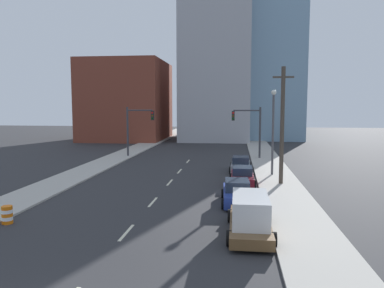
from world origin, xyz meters
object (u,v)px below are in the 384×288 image
street_lamp (273,126)px  sedan_gray (241,165)px  box_truck_brown (250,216)px  utility_pole_right_mid (282,125)px  sedan_blue (237,193)px  sedan_maroon (242,176)px  traffic_signal_right (252,126)px  traffic_signal_left (135,125)px  traffic_barrel (7,215)px

street_lamp → sedan_gray: bearing=147.5°
street_lamp → box_truck_brown: size_ratio=1.37×
utility_pole_right_mid → box_truck_brown: 12.63m
utility_pole_right_mid → sedan_blue: size_ratio=2.04×
street_lamp → sedan_gray: street_lamp is taller
utility_pole_right_mid → sedan_maroon: utility_pole_right_mid is taller
box_truck_brown → sedan_gray: size_ratio=1.25×
street_lamp → sedan_blue: street_lamp is taller
traffic_signal_right → street_lamp: street_lamp is taller
utility_pole_right_mid → sedan_blue: 7.98m
traffic_signal_right → box_truck_brown: 26.31m
sedan_maroon → traffic_signal_right: bearing=84.8°
traffic_signal_right → street_lamp: bearing=-82.5°
box_truck_brown → sedan_blue: (-0.61, 5.75, -0.25)m
box_truck_brown → utility_pole_right_mid: bearing=76.3°
street_lamp → sedan_blue: size_ratio=1.68×
utility_pole_right_mid → sedan_gray: (-3.06, 5.57, -4.05)m
sedan_gray → traffic_signal_left: bearing=146.7°
traffic_barrel → box_truck_brown: bearing=-1.0°
traffic_signal_right → box_truck_brown: size_ratio=1.10×
traffic_barrel → street_lamp: street_lamp is taller
traffic_signal_left → traffic_signal_right: (13.93, 0.00, 0.00)m
traffic_signal_left → traffic_barrel: size_ratio=6.36×
utility_pole_right_mid → traffic_barrel: bearing=-143.4°
traffic_signal_left → traffic_barrel: traffic_signal_left is taller
street_lamp → sedan_gray: (-2.74, 1.75, -3.77)m
traffic_barrel → sedan_maroon: 16.86m
traffic_signal_left → traffic_signal_right: same height
traffic_signal_right → sedan_maroon: (-1.30, -14.57, -3.20)m
traffic_signal_right → sedan_maroon: 14.98m
utility_pole_right_mid → street_lamp: 3.85m
traffic_signal_right → sedan_gray: bearing=-98.7°
utility_pole_right_mid → sedan_maroon: 5.06m
street_lamp → sedan_maroon: size_ratio=1.71×
traffic_signal_right → sedan_maroon: traffic_signal_right is taller
traffic_signal_right → traffic_barrel: traffic_signal_right is taller
traffic_signal_right → sedan_blue: size_ratio=1.34×
sedan_maroon → sedan_gray: sedan_gray is taller
utility_pole_right_mid → sedan_blue: (-3.43, -5.98, -4.03)m
traffic_barrel → sedan_blue: (12.07, 5.53, 0.21)m
traffic_signal_right → box_truck_brown: (-1.10, -26.12, -2.91)m
utility_pole_right_mid → sedan_maroon: size_ratio=2.07×
sedan_gray → box_truck_brown: bearing=-87.4°
utility_pole_right_mid → sedan_gray: bearing=118.8°
sedan_blue → box_truck_brown: bearing=-86.2°
street_lamp → box_truck_brown: 16.13m
traffic_signal_left → sedan_blue: traffic_signal_left is taller
traffic_signal_right → sedan_maroon: bearing=-95.1°
utility_pole_right_mid → box_truck_brown: bearing=-103.5°
box_truck_brown → traffic_signal_right: bearing=87.4°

